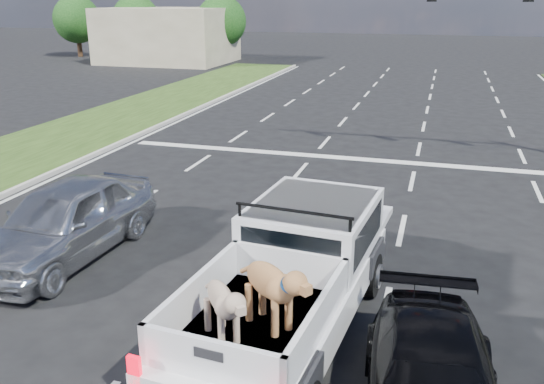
% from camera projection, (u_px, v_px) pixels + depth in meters
% --- Properties ---
extents(ground, '(160.00, 160.00, 0.00)m').
position_uv_depth(ground, '(288.00, 300.00, 10.57)').
color(ground, black).
rests_on(ground, ground).
extents(road_markings, '(17.75, 60.00, 0.01)m').
position_uv_depth(road_markings, '(347.00, 190.00, 16.53)').
color(road_markings, silver).
rests_on(road_markings, ground).
extents(grass_median_left, '(5.00, 60.00, 0.10)m').
position_uv_depth(grass_median_left, '(0.00, 163.00, 19.09)').
color(grass_median_left, '#243C12').
rests_on(grass_median_left, ground).
extents(curb_left, '(0.15, 60.00, 0.14)m').
position_uv_depth(curb_left, '(64.00, 168.00, 18.43)').
color(curb_left, '#A5A197').
rests_on(curb_left, ground).
extents(building_left, '(10.00, 8.00, 4.40)m').
position_uv_depth(building_left, '(168.00, 35.00, 47.91)').
color(building_left, '#C0B492').
rests_on(building_left, ground).
extents(tree_far_a, '(4.20, 4.20, 5.40)m').
position_uv_depth(tree_far_a, '(77.00, 20.00, 52.06)').
color(tree_far_a, '#332114').
rests_on(tree_far_a, ground).
extents(tree_far_b, '(4.20, 4.20, 5.40)m').
position_uv_depth(tree_far_b, '(136.00, 20.00, 50.45)').
color(tree_far_b, '#332114').
rests_on(tree_far_b, ground).
extents(tree_far_c, '(4.20, 4.20, 5.40)m').
position_uv_depth(tree_far_c, '(221.00, 21.00, 48.30)').
color(tree_far_c, '#332114').
rests_on(tree_far_c, ground).
extents(pickup_truck, '(2.58, 5.91, 2.15)m').
position_uv_depth(pickup_truck, '(292.00, 277.00, 9.27)').
color(pickup_truck, black).
rests_on(pickup_truck, ground).
extents(silver_sedan, '(2.18, 4.90, 1.64)m').
position_uv_depth(silver_sedan, '(65.00, 220.00, 12.10)').
color(silver_sedan, '#B6B8BE').
rests_on(silver_sedan, ground).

